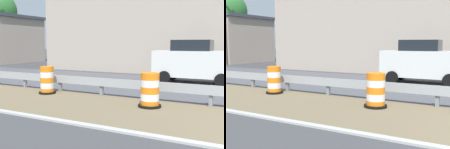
# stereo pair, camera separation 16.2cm
# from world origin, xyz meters

# --- Properties ---
(traffic_barrel_nearest) EXTENTS (0.75, 0.75, 1.11)m
(traffic_barrel_nearest) POSITION_xyz_m (1.44, 4.55, 0.51)
(traffic_barrel_nearest) COLOR orange
(traffic_barrel_nearest) RESTS_ON ground
(traffic_barrel_close) EXTENTS (0.69, 0.69, 1.12)m
(traffic_barrel_close) POSITION_xyz_m (1.75, 9.13, 0.51)
(traffic_barrel_close) COLOR orange
(traffic_barrel_close) RESTS_ON ground
(car_trailing_near_lane) EXTENTS (2.00, 4.23, 2.24)m
(car_trailing_near_lane) POSITION_xyz_m (7.82, 4.47, 1.11)
(car_trailing_near_lane) COLOR silver
(car_trailing_near_lane) RESTS_ON ground
(roadside_shop_near) EXTENTS (7.60, 15.07, 6.44)m
(roadside_shop_near) POSITION_xyz_m (14.11, 9.58, 3.23)
(roadside_shop_near) COLOR #AD9E8E
(roadside_shop_near) RESTS_ON ground
(utility_pole_near) EXTENTS (0.24, 1.80, 7.34)m
(utility_pole_near) POSITION_xyz_m (10.64, 9.36, 3.82)
(utility_pole_near) COLOR brown
(utility_pole_near) RESTS_ON ground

